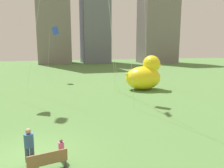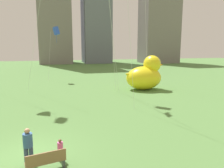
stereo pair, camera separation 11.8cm
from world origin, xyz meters
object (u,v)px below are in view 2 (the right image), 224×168
Objects in this scene: person_child at (60,149)px; giant_inflatable_duck at (145,75)px; kite_blue at (56,31)px; person_adult at (28,145)px; park_bench at (46,161)px.

person_child is 0.21× the size of giant_inflatable_duck.
giant_inflatable_duck is 14.71m from kite_blue.
giant_inflatable_duck reaches higher than person_adult.
kite_blue is (-9.73, 9.59, 5.47)m from giant_inflatable_duck.
person_adult reaches higher than park_bench.
park_bench is 18.44m from giant_inflatable_duck.
person_adult is at bearing -94.22° from kite_blue.
person_child is at bearing 52.05° from park_bench.
person_child is (1.33, -0.05, -0.34)m from person_adult.
giant_inflatable_duck is 0.61× the size of kite_blue.
park_bench is at bearing -92.36° from kite_blue.
kite_blue is (1.01, 24.53, 6.69)m from park_bench.
giant_inflatable_duck is at bearing 54.42° from person_child.
park_bench is 0.96m from person_child.
person_adult is 1.61× the size of person_child.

